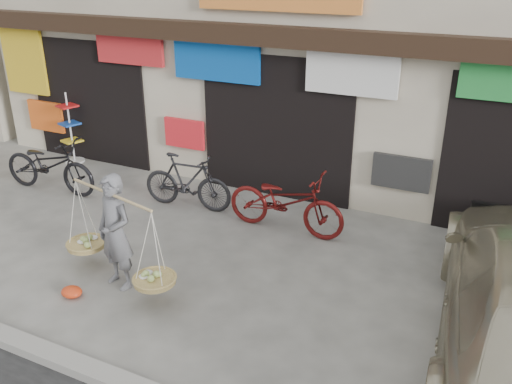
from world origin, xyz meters
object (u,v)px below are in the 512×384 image
at_px(bike_2, 286,202).
at_px(display_rack, 71,135).
at_px(street_vendor, 116,236).
at_px(bike_0, 49,165).
at_px(bike_1, 187,182).

distance_m(bike_2, display_rack, 5.74).
height_order(street_vendor, bike_0, street_vendor).
xyz_separation_m(street_vendor, display_rack, (-4.18, 3.58, -0.13)).
distance_m(street_vendor, bike_1, 2.68).
relative_size(street_vendor, display_rack, 1.28).
xyz_separation_m(bike_0, bike_1, (2.86, 0.51, -0.03)).
bearing_deg(bike_2, street_vendor, 150.48).
xyz_separation_m(bike_0, display_rack, (-0.80, 1.47, 0.09)).
bearing_deg(bike_2, display_rack, 80.14).
bearing_deg(display_rack, street_vendor, -40.54).
bearing_deg(bike_1, bike_0, 94.64).
distance_m(street_vendor, bike_0, 3.99).
bearing_deg(bike_0, bike_2, -88.04).
distance_m(bike_1, bike_2, 1.99).
height_order(bike_2, display_rack, display_rack).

